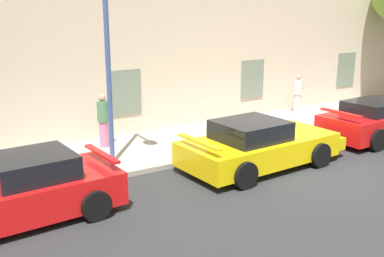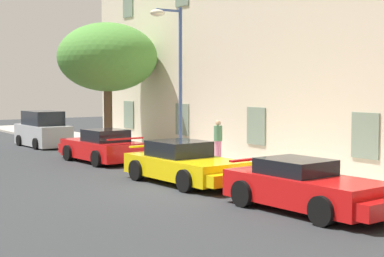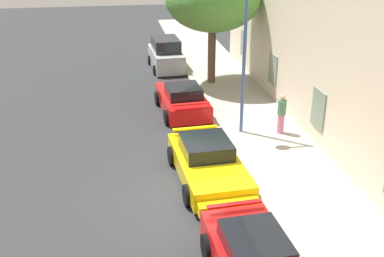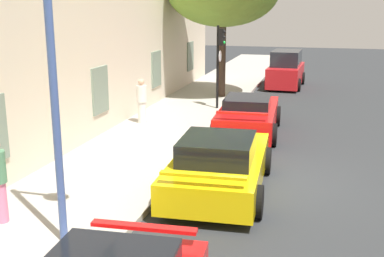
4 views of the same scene
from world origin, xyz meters
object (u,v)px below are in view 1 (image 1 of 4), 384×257
(sportscar_red_lead, at_px, (13,194))
(pedestrian_admiring, at_px, (103,120))
(sportscar_yellow_flank, at_px, (262,145))
(street_lamp, at_px, (112,8))
(sportscar_white_middle, at_px, (380,120))
(pedestrian_strolling, at_px, (298,93))

(sportscar_red_lead, xyz_separation_m, pedestrian_admiring, (3.43, 3.66, 0.39))
(sportscar_yellow_flank, height_order, street_lamp, street_lamp)
(pedestrian_admiring, bearing_deg, sportscar_yellow_flank, -48.32)
(sportscar_white_middle, xyz_separation_m, pedestrian_strolling, (-0.18, 3.82, 0.34))
(sportscar_yellow_flank, distance_m, pedestrian_admiring, 4.95)
(street_lamp, bearing_deg, pedestrian_strolling, 14.43)
(pedestrian_admiring, bearing_deg, sportscar_red_lead, -133.18)
(sportscar_yellow_flank, relative_size, pedestrian_strolling, 3.14)
(sportscar_red_lead, distance_m, street_lamp, 5.10)
(sportscar_red_lead, distance_m, sportscar_white_middle, 12.10)
(sportscar_white_middle, relative_size, pedestrian_admiring, 2.90)
(pedestrian_admiring, bearing_deg, street_lamp, -100.89)
(sportscar_red_lead, height_order, pedestrian_admiring, pedestrian_admiring)
(pedestrian_strolling, bearing_deg, street_lamp, -165.57)
(pedestrian_strolling, bearing_deg, sportscar_yellow_flank, -142.62)
(sportscar_yellow_flank, bearing_deg, street_lamp, 155.16)
(sportscar_yellow_flank, bearing_deg, pedestrian_strolling, 37.38)
(pedestrian_admiring, bearing_deg, pedestrian_strolling, 1.98)
(sportscar_white_middle, height_order, street_lamp, street_lamp)
(sportscar_white_middle, xyz_separation_m, pedestrian_admiring, (-8.67, 3.53, 0.39))
(sportscar_white_middle, height_order, pedestrian_strolling, pedestrian_strolling)
(sportscar_white_middle, xyz_separation_m, street_lamp, (-9.05, 1.54, 3.73))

